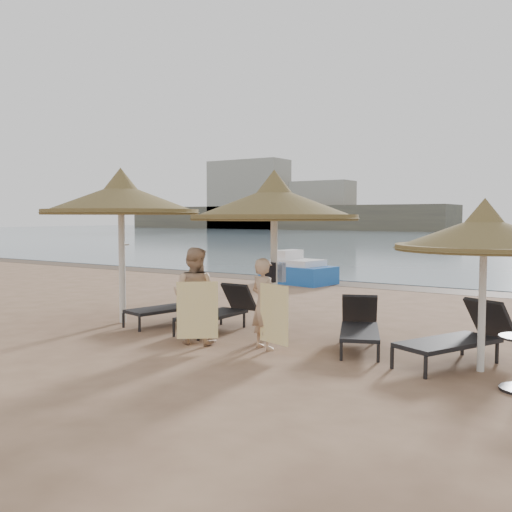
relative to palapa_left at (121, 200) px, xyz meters
The scene contains 17 objects.
ground 3.84m from the palapa_left, ahead, with size 160.00×160.00×0.00m, color #967156.
wet_sand_strip 9.79m from the palapa_left, 72.73° to the left, with size 200.00×1.60×0.01m, color brown.
far_shore 80.59m from the palapa_left, 106.06° to the left, with size 150.00×54.80×12.00m.
palapa_left is the anchor object (origin of this frame).
palapa_center 3.48m from the palapa_left, ahead, with size 3.14×3.14×3.11m.
palapa_right 7.23m from the palapa_left, ahead, with size 2.54×2.54×2.52m.
lounger_far_left 2.47m from the palapa_left, 30.91° to the left, with size 1.08×2.07×0.88m.
lounger_near_left 3.15m from the palapa_left, 13.61° to the left, with size 0.67×1.96×0.87m.
lounger_near_right 5.60m from the palapa_left, ahead, with size 1.30×1.98×0.84m.
lounger_far_right 7.19m from the palapa_left, ahead, with size 1.52×2.20×0.94m.
person_left 3.09m from the palapa_left, 15.80° to the right, with size 0.91×0.59×1.98m, color tan.
person_right 4.20m from the palapa_left, ahead, with size 0.83×0.54×1.80m, color tan.
towel_left 3.63m from the palapa_left, 20.30° to the right, with size 0.57×0.43×0.97m.
towel_right 4.64m from the palapa_left, ahead, with size 0.67×0.23×0.97m.
bag_patterned 3.77m from the palapa_left, 11.56° to the left, with size 0.30×0.19×0.37m.
bag_dark 3.72m from the palapa_left, ahead, with size 0.27×0.15×0.36m.
pedal_boat 8.56m from the palapa_left, 92.19° to the left, with size 2.58×1.80×1.10m.
Camera 1 is at (6.09, -8.13, 2.25)m, focal length 40.00 mm.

